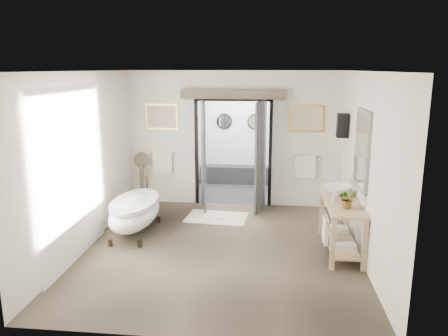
{
  "coord_description": "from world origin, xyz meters",
  "views": [
    {
      "loc": [
        0.77,
        -6.75,
        2.94
      ],
      "look_at": [
        0.0,
        0.6,
        1.25
      ],
      "focal_mm": 35.0,
      "sensor_mm": 36.0,
      "label": 1
    }
  ],
  "objects": [
    {
      "name": "shower_room",
      "position": [
        0.0,
        3.99,
        0.91
      ],
      "size": [
        2.22,
        2.01,
        2.51
      ],
      "color": "black",
      "rests_on": "ground_plane"
    },
    {
      "name": "room_shell",
      "position": [
        -0.04,
        -0.13,
        1.86
      ],
      "size": [
        4.52,
        5.02,
        2.91
      ],
      "color": "silver",
      "rests_on": "ground_plane"
    },
    {
      "name": "basin",
      "position": [
        1.92,
        0.49,
        0.93
      ],
      "size": [
        0.64,
        0.64,
        0.17
      ],
      "primitive_type": "imported",
      "rotation": [
        0.0,
        0.0,
        0.43
      ],
      "color": "white",
      "rests_on": "vanity"
    },
    {
      "name": "slippers",
      "position": [
        -0.29,
        1.48,
        0.04
      ],
      "size": [
        0.33,
        0.25,
        0.05
      ],
      "color": "silver",
      "rests_on": "rug"
    },
    {
      "name": "ground_plane",
      "position": [
        0.0,
        0.0,
        0.0
      ],
      "size": [
        5.0,
        5.0,
        0.0
      ],
      "primitive_type": "plane",
      "color": "brown"
    },
    {
      "name": "clawfoot_tub",
      "position": [
        -1.61,
        0.55,
        0.42
      ],
      "size": [
        0.79,
        1.76,
        0.86
      ],
      "color": "black",
      "rests_on": "ground_plane"
    },
    {
      "name": "soap_bottle_b",
      "position": [
        1.92,
        0.88,
        0.94
      ],
      "size": [
        0.17,
        0.17,
        0.18
      ],
      "primitive_type": "imported",
      "rotation": [
        0.0,
        0.0,
        -0.28
      ],
      "color": "gray",
      "rests_on": "vanity"
    },
    {
      "name": "rug",
      "position": [
        -0.25,
        1.54,
        0.01
      ],
      "size": [
        1.27,
        0.9,
        0.01
      ],
      "primitive_type": "cube",
      "rotation": [
        0.0,
        0.0,
        -0.09
      ],
      "color": "silver",
      "rests_on": "ground_plane"
    },
    {
      "name": "plant",
      "position": [
        1.98,
        -0.2,
        1.0
      ],
      "size": [
        0.34,
        0.31,
        0.3
      ],
      "primitive_type": "imported",
      "rotation": [
        0.0,
        0.0,
        0.34
      ],
      "color": "gray",
      "rests_on": "vanity"
    },
    {
      "name": "back_wall_dressing",
      "position": [
        0.0,
        2.32,
        1.56
      ],
      "size": [
        3.82,
        0.79,
        2.52
      ],
      "color": "black",
      "rests_on": "ground_plane"
    },
    {
      "name": "soap_bottle_a",
      "position": [
        1.84,
        0.12,
        0.94
      ],
      "size": [
        0.08,
        0.08,
        0.17
      ],
      "primitive_type": "imported",
      "rotation": [
        0.0,
        0.0,
        0.02
      ],
      "color": "gray",
      "rests_on": "vanity"
    },
    {
      "name": "vanity",
      "position": [
        1.95,
        0.15,
        0.51
      ],
      "size": [
        0.57,
        1.6,
        0.85
      ],
      "color": "tan",
      "rests_on": "ground_plane"
    },
    {
      "name": "pedestal_mirror",
      "position": [
        -1.97,
        2.24,
        0.51
      ],
      "size": [
        0.35,
        0.23,
        1.18
      ],
      "color": "brown",
      "rests_on": "ground_plane"
    }
  ]
}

